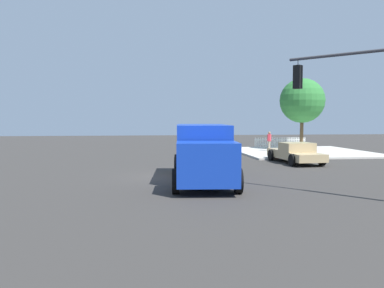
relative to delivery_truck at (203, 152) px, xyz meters
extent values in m
plane|color=#33302D|center=(1.52, -1.59, -1.41)|extent=(100.00, 100.00, 0.00)
cube|color=beige|center=(-10.97, -14.08, -1.34)|extent=(11.11, 11.11, 0.14)
cube|color=#1438AD|center=(-0.07, -0.75, 0.10)|extent=(2.93, 5.80, 2.32)
cube|color=#1438AD|center=(0.30, 3.13, -0.21)|extent=(2.57, 2.12, 1.70)
cube|color=black|center=(0.38, 3.98, 0.13)|extent=(2.01, 0.27, 0.88)
cube|color=#B2B2B7|center=(-0.33, -3.44, -1.22)|extent=(2.31, 0.42, 0.21)
cube|color=white|center=(-1.28, -0.63, 0.22)|extent=(0.47, 4.68, 0.36)
cube|color=white|center=(1.13, -0.87, 0.22)|extent=(0.47, 4.68, 0.36)
cylinder|color=black|center=(-0.94, 3.20, -0.91)|extent=(0.37, 1.02, 1.00)
cylinder|color=black|center=(1.53, 2.96, -0.91)|extent=(0.37, 1.02, 1.00)
cylinder|color=black|center=(-1.42, -1.82, -0.91)|extent=(0.37, 1.02, 1.00)
cylinder|color=black|center=(1.05, -2.06, -0.91)|extent=(0.37, 1.02, 1.00)
cylinder|color=black|center=(-1.52, -2.87, -0.91)|extent=(0.37, 1.02, 1.00)
cylinder|color=black|center=(0.95, -3.11, -0.91)|extent=(0.37, 1.02, 1.00)
cylinder|color=#38383D|center=(-4.75, 4.13, 3.98)|extent=(3.08, 3.26, 0.12)
cylinder|color=#38383D|center=(-3.49, 2.80, 3.86)|extent=(0.03, 0.03, 0.25)
cube|color=black|center=(-3.49, 2.80, 3.26)|extent=(0.42, 0.42, 0.95)
sphere|color=red|center=(-3.62, 2.68, 3.57)|extent=(0.20, 0.20, 0.20)
sphere|color=#EFA314|center=(-3.62, 2.68, 3.26)|extent=(0.20, 0.20, 0.20)
sphere|color=#19CC4C|center=(-3.62, 2.68, 2.95)|extent=(0.20, 0.20, 0.20)
cube|color=tan|center=(-7.45, -4.83, -0.88)|extent=(2.03, 1.61, 0.50)
cube|color=tan|center=(-7.36, -6.43, -0.58)|extent=(2.05, 1.81, 1.10)
cube|color=black|center=(-7.36, -6.43, -0.29)|extent=(1.87, 1.53, 0.48)
cube|color=tan|center=(-7.25, -8.27, -0.85)|extent=(2.06, 2.11, 0.55)
cylinder|color=black|center=(-8.44, -5.02, -1.03)|extent=(0.28, 0.77, 0.76)
cylinder|color=black|center=(-6.44, -4.90, -1.03)|extent=(0.28, 0.77, 0.76)
cylinder|color=black|center=(-8.25, -8.45, -1.03)|extent=(0.28, 0.77, 0.76)
cylinder|color=black|center=(-6.24, -8.33, -1.03)|extent=(0.28, 0.77, 0.76)
cylinder|color=gray|center=(-8.36, -14.95, -0.85)|extent=(0.14, 0.14, 0.84)
cylinder|color=gray|center=(-8.24, -14.83, -0.85)|extent=(0.14, 0.14, 0.84)
cube|color=#BF333F|center=(-8.30, -14.89, -0.11)|extent=(0.39, 0.40, 0.63)
sphere|color=#936B4C|center=(-8.30, -14.89, 0.32)|extent=(0.23, 0.23, 0.23)
cylinder|color=#BF333F|center=(-8.45, -15.05, -0.08)|extent=(0.09, 0.09, 0.57)
cylinder|color=#BF333F|center=(-8.15, -14.73, -0.08)|extent=(0.09, 0.09, 0.57)
cube|color=white|center=(-13.58, -19.38, -0.79)|extent=(0.08, 0.04, 0.95)
cube|color=white|center=(-13.40, -19.38, -0.79)|extent=(0.08, 0.04, 0.95)
cube|color=white|center=(-13.22, -19.38, -0.79)|extent=(0.08, 0.04, 0.95)
cube|color=white|center=(-13.04, -19.38, -0.79)|extent=(0.08, 0.04, 0.95)
cube|color=white|center=(-12.86, -19.38, -0.79)|extent=(0.08, 0.04, 0.95)
cube|color=white|center=(-12.68, -19.38, -0.79)|extent=(0.08, 0.04, 0.95)
cube|color=white|center=(-12.50, -19.38, -0.79)|extent=(0.08, 0.04, 0.95)
cube|color=white|center=(-12.32, -19.38, -0.79)|extent=(0.08, 0.04, 0.95)
cube|color=white|center=(-12.14, -19.38, -0.79)|extent=(0.08, 0.04, 0.95)
cube|color=white|center=(-11.96, -19.38, -0.79)|extent=(0.08, 0.04, 0.95)
cube|color=white|center=(-11.78, -19.38, -0.79)|extent=(0.08, 0.04, 0.95)
cube|color=white|center=(-11.60, -19.38, -0.79)|extent=(0.08, 0.04, 0.95)
cube|color=white|center=(-11.42, -19.38, -0.79)|extent=(0.08, 0.04, 0.95)
cube|color=white|center=(-11.24, -19.38, -0.79)|extent=(0.08, 0.04, 0.95)
cube|color=white|center=(-11.06, -19.38, -0.79)|extent=(0.08, 0.04, 0.95)
cube|color=white|center=(-10.88, -19.38, -0.79)|extent=(0.08, 0.04, 0.95)
cube|color=white|center=(-10.70, -19.38, -0.79)|extent=(0.08, 0.04, 0.95)
cube|color=white|center=(-10.52, -19.38, -0.79)|extent=(0.08, 0.04, 0.95)
cube|color=white|center=(-10.34, -19.38, -0.79)|extent=(0.08, 0.04, 0.95)
cube|color=white|center=(-10.16, -19.38, -0.79)|extent=(0.08, 0.04, 0.95)
cube|color=white|center=(-9.98, -19.38, -0.79)|extent=(0.08, 0.04, 0.95)
cube|color=white|center=(-9.80, -19.38, -0.79)|extent=(0.08, 0.04, 0.95)
cube|color=white|center=(-9.62, -19.38, -0.79)|extent=(0.08, 0.04, 0.95)
cube|color=white|center=(-9.44, -19.38, -0.79)|extent=(0.08, 0.04, 0.95)
cube|color=white|center=(-9.26, -19.38, -0.79)|extent=(0.08, 0.04, 0.95)
cube|color=white|center=(-9.08, -19.38, -0.79)|extent=(0.08, 0.04, 0.95)
cube|color=white|center=(-8.90, -19.38, -0.79)|extent=(0.08, 0.04, 0.95)
cube|color=white|center=(-8.72, -19.38, -0.79)|extent=(0.08, 0.04, 0.95)
cube|color=white|center=(-8.54, -19.38, -0.79)|extent=(0.08, 0.04, 0.95)
cube|color=white|center=(-8.36, -19.38, -0.79)|extent=(0.08, 0.04, 0.95)
cube|color=white|center=(-10.97, -19.40, -0.56)|extent=(5.32, 0.03, 0.07)
cube|color=white|center=(-10.97, -19.40, -0.98)|extent=(5.32, 0.03, 0.07)
cylinder|color=brown|center=(-11.82, -16.10, 0.21)|extent=(0.32, 0.32, 2.97)
sphere|color=#2D7533|center=(-11.82, -16.10, 3.24)|extent=(4.11, 4.11, 4.11)
camera|label=1|loc=(2.78, 17.91, 1.54)|focal=35.87mm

